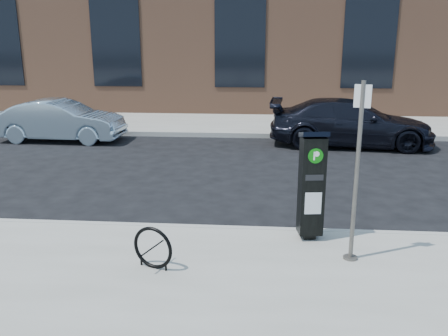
# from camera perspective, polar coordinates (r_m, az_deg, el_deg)

# --- Properties ---
(ground) EXTENTS (120.00, 120.00, 0.00)m
(ground) POSITION_cam_1_polar(r_m,az_deg,el_deg) (8.02, -2.44, -7.96)
(ground) COLOR black
(ground) RESTS_ON ground
(sidewalk_far) EXTENTS (60.00, 12.00, 0.15)m
(sidewalk_far) POSITION_cam_1_polar(r_m,az_deg,el_deg) (21.55, 2.12, 7.11)
(sidewalk_far) COLOR gray
(sidewalk_far) RESTS_ON ground
(curb_near) EXTENTS (60.00, 0.12, 0.16)m
(curb_near) POSITION_cam_1_polar(r_m,az_deg,el_deg) (7.97, -2.47, -7.52)
(curb_near) COLOR #9E9B93
(curb_near) RESTS_ON ground
(curb_far) EXTENTS (60.00, 0.12, 0.16)m
(curb_far) POSITION_cam_1_polar(r_m,az_deg,el_deg) (15.66, 1.13, 3.97)
(curb_far) COLOR #9E9B93
(curb_far) RESTS_ON ground
(building) EXTENTS (28.00, 10.05, 8.25)m
(building) POSITION_cam_1_polar(r_m,az_deg,el_deg) (24.34, 2.55, 17.67)
(building) COLOR #915D42
(building) RESTS_ON ground
(parking_kiosk) EXTENTS (0.44, 0.40, 1.72)m
(parking_kiosk) POSITION_cam_1_polar(r_m,az_deg,el_deg) (7.32, 10.49, -1.91)
(parking_kiosk) COLOR black
(parking_kiosk) RESTS_ON sidewalk_near
(sign_pole) EXTENTS (0.21, 0.20, 2.50)m
(sign_pole) POSITION_cam_1_polar(r_m,az_deg,el_deg) (6.65, 15.67, -0.78)
(sign_pole) COLOR #4C4843
(sign_pole) RESTS_ON sidewalk_near
(bike_rack) EXTENTS (0.58, 0.25, 0.60)m
(bike_rack) POSITION_cam_1_polar(r_m,az_deg,el_deg) (6.54, -8.56, -9.49)
(bike_rack) COLOR black
(bike_rack) RESTS_ON sidewalk_near
(car_silver) EXTENTS (3.98, 1.48, 1.30)m
(car_silver) POSITION_cam_1_polar(r_m,az_deg,el_deg) (15.90, -19.06, 5.41)
(car_silver) COLOR #95ACBD
(car_silver) RESTS_ON ground
(car_dark) EXTENTS (4.97, 2.32, 1.41)m
(car_dark) POSITION_cam_1_polar(r_m,az_deg,el_deg) (14.85, 14.99, 5.28)
(car_dark) COLOR black
(car_dark) RESTS_ON ground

